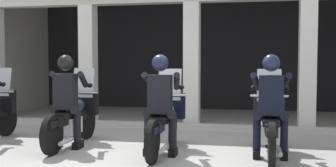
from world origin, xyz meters
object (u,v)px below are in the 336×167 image
police_officer_left (66,93)px  police_officer_center (160,96)px  motorcycle_left (74,117)px  police_officer_right (271,97)px  motorcycle_center (164,121)px  motorcycle_right (270,123)px

police_officer_left → police_officer_center: bearing=-7.7°
motorcycle_left → police_officer_right: police_officer_right is taller
police_officer_center → police_officer_right: bearing=11.8°
motorcycle_left → police_officer_left: size_ratio=1.29×
motorcycle_center → motorcycle_right: 1.68m
motorcycle_left → police_officer_center: size_ratio=1.29×
motorcycle_left → motorcycle_right: same height
police_officer_left → motorcycle_right: size_ratio=0.78×
police_officer_center → motorcycle_right: (1.68, 0.42, -0.44)m
motorcycle_center → motorcycle_right: size_ratio=1.00×
police_officer_right → police_officer_center: bearing=-176.5°
motorcycle_left → motorcycle_center: bearing=-7.7°
police_officer_center → motorcycle_center: bearing=96.9°
motorcycle_left → motorcycle_right: size_ratio=1.00×
motorcycle_center → police_officer_right: size_ratio=1.29×
motorcycle_center → police_officer_right: (1.68, -0.15, 0.44)m
police_officer_left → motorcycle_right: 3.39m
motorcycle_right → police_officer_right: 0.52m
police_officer_center → motorcycle_right: size_ratio=0.78×
motorcycle_left → motorcycle_center: 1.69m
police_officer_left → motorcycle_center: 1.74m
motorcycle_left → police_officer_left: (-0.00, -0.28, 0.44)m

